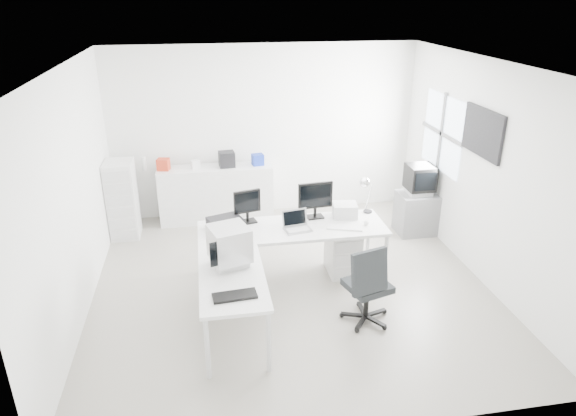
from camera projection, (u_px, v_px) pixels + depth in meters
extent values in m
cube|color=beige|center=(291.00, 284.00, 6.72)|extent=(5.00, 5.00, 0.01)
cube|color=white|center=(291.00, 64.00, 5.62)|extent=(5.00, 5.00, 0.01)
cube|color=white|center=(264.00, 132.00, 8.44)|extent=(5.00, 0.02, 2.80)
cube|color=white|center=(73.00, 197.00, 5.78)|extent=(0.02, 5.00, 2.80)
cube|color=white|center=(483.00, 172.00, 6.56)|extent=(0.02, 5.00, 2.80)
cube|color=silver|center=(343.00, 252.00, 6.90)|extent=(0.40, 0.50, 0.60)
cube|color=black|center=(225.00, 223.00, 6.50)|extent=(0.49, 0.43, 0.14)
cube|color=silver|center=(345.00, 228.00, 6.53)|extent=(0.48, 0.27, 0.02)
sphere|color=silver|center=(366.00, 223.00, 6.61)|extent=(0.07, 0.07, 0.07)
cube|color=silver|center=(345.00, 210.00, 6.85)|extent=(0.35, 0.31, 0.18)
cube|color=black|center=(235.00, 296.00, 5.07)|extent=(0.45, 0.21, 0.03)
cube|color=slate|center=(416.00, 213.00, 8.04)|extent=(0.60, 0.49, 0.65)
cube|color=silver|center=(216.00, 194.00, 8.44)|extent=(1.84, 0.46, 0.92)
cube|color=red|center=(163.00, 164.00, 8.10)|extent=(0.21, 0.20, 0.18)
cube|color=silver|center=(195.00, 164.00, 8.19)|extent=(0.16, 0.14, 0.13)
cube|color=black|center=(227.00, 159.00, 8.24)|extent=(0.27, 0.25, 0.25)
cube|color=#162E9D|center=(258.00, 160.00, 8.33)|extent=(0.20, 0.18, 0.18)
cylinder|color=silver|center=(144.00, 163.00, 8.08)|extent=(0.07, 0.07, 0.22)
cube|color=silver|center=(122.00, 200.00, 7.82)|extent=(0.42, 0.50, 1.20)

